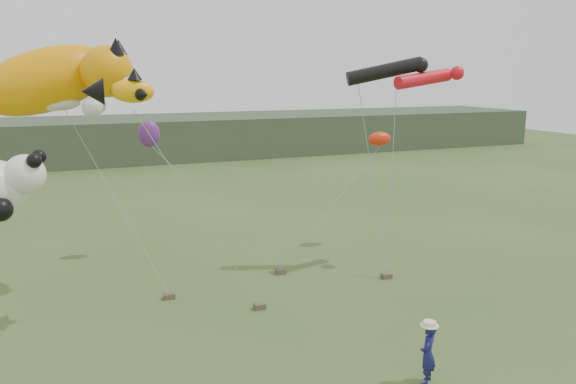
% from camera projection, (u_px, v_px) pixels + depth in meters
% --- Properties ---
extents(ground, '(120.00, 120.00, 0.00)m').
position_uv_depth(ground, '(337.00, 368.00, 16.19)').
color(ground, '#385123').
rests_on(ground, ground).
extents(headland, '(90.00, 13.00, 4.00)m').
position_uv_depth(headland, '(104.00, 140.00, 55.24)').
color(headland, '#2D3D28').
rests_on(headland, ground).
extents(festival_attendant, '(0.74, 0.73, 1.73)m').
position_uv_depth(festival_attendant, '(428.00, 354.00, 15.27)').
color(festival_attendant, '#161954').
rests_on(festival_attendant, ground).
extents(sandbag_anchors, '(15.12, 4.17, 0.20)m').
position_uv_depth(sandbag_anchors, '(231.00, 298.00, 21.02)').
color(sandbag_anchors, brown).
rests_on(sandbag_anchors, ground).
extents(cat_kite, '(6.89, 3.68, 3.69)m').
position_uv_depth(cat_kite, '(60.00, 79.00, 21.14)').
color(cat_kite, orange).
rests_on(cat_kite, ground).
extents(fish_kite, '(2.31, 1.55, 1.20)m').
position_uv_depth(fish_kite, '(118.00, 90.00, 18.05)').
color(fish_kite, '#FFAB08').
rests_on(fish_kite, ground).
extents(tube_kites, '(4.85, 2.15, 1.37)m').
position_uv_depth(tube_kites, '(408.00, 73.00, 23.66)').
color(tube_kites, black).
rests_on(tube_kites, ground).
extents(misc_kites, '(11.77, 2.92, 1.39)m').
position_uv_depth(misc_kites, '(249.00, 136.00, 26.14)').
color(misc_kites, red).
rests_on(misc_kites, ground).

